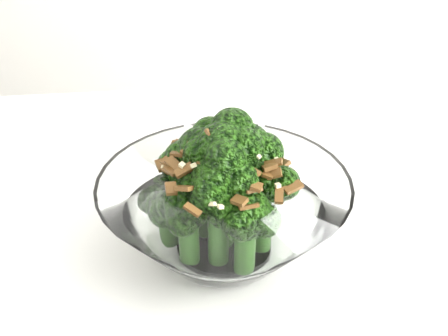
# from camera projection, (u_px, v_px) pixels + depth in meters

# --- Properties ---
(table) EXTENTS (1.39, 1.13, 0.75)m
(table) POSITION_uv_depth(u_px,v_px,m) (143.00, 334.00, 0.45)
(table) COLOR white
(table) RESTS_ON ground
(broccoli_dish) EXTENTS (0.21, 0.21, 0.13)m
(broccoli_dish) POSITION_uv_depth(u_px,v_px,m) (223.00, 206.00, 0.41)
(broccoli_dish) COLOR white
(broccoli_dish) RESTS_ON table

